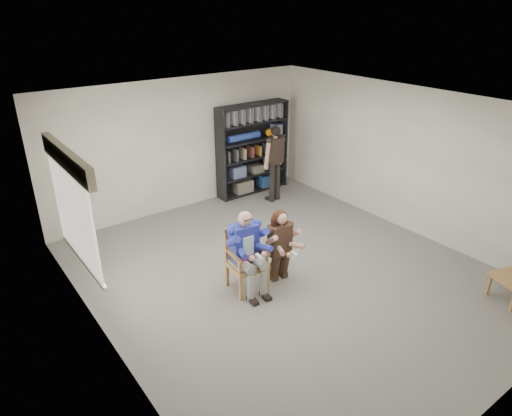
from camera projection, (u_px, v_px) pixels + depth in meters
room_shell at (289, 197)px, 7.10m from camera, size 6.00×7.00×2.80m
floor at (287, 273)px, 7.69m from camera, size 6.00×7.00×0.01m
window_left at (75, 210)px, 6.13m from camera, size 0.16×2.00×1.75m
armchair at (247, 260)px, 7.08m from camera, size 0.66×0.64×1.04m
seated_man at (247, 252)px, 7.02m from camera, size 0.66×0.86×1.35m
kneeling_woman at (281, 247)px, 7.27m from camera, size 0.60×0.88×1.23m
bookshelf at (253, 149)px, 10.56m from camera, size 1.80×0.38×2.10m
standing_man at (275, 164)px, 10.15m from camera, size 0.58×0.38×1.73m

